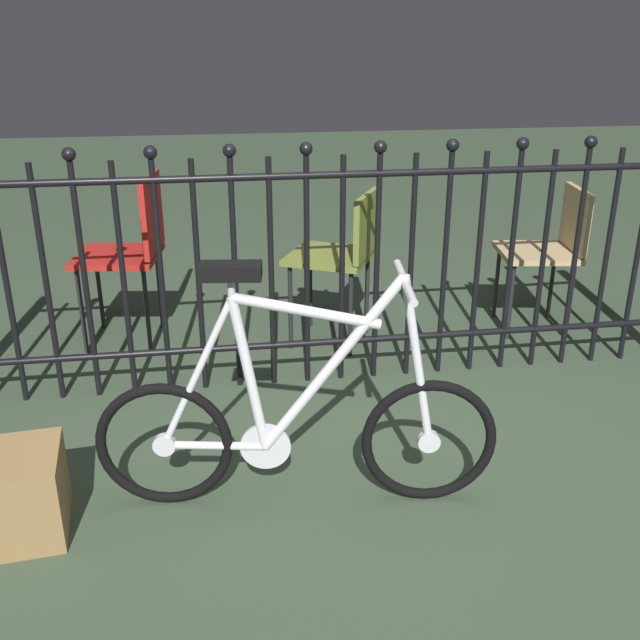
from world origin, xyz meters
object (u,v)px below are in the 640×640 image
Objects in this scene: chair_tan at (551,244)px; display_crate at (14,495)px; chair_olive at (344,250)px; bicycle at (296,423)px; chair_red at (132,243)px.

chair_tan is 2.97m from display_crate.
chair_olive reaches higher than display_crate.
chair_tan is 2.51× the size of display_crate.
bicycle is 2.15m from chair_tan.
chair_olive is 0.92× the size of chair_red.
chair_tan is 0.89× the size of chair_red.
chair_olive is at bearing -178.26° from chair_tan.
chair_olive is 2.02m from display_crate.
bicycle is 4.39× the size of display_crate.
display_crate is (-2.56, -1.46, -0.35)m from chair_tan.
display_crate is at bearing -134.24° from chair_olive.
chair_red is (-0.67, 1.60, 0.23)m from bicycle.
chair_red reaches higher than display_crate.
bicycle is at bearing -107.02° from chair_olive.
chair_tan is (1.18, 0.04, -0.03)m from chair_olive.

